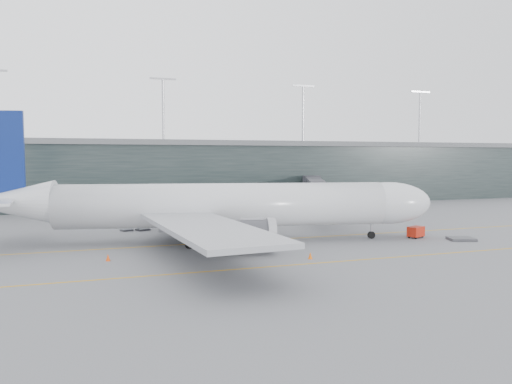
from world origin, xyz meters
name	(u,v)px	position (x,y,z in m)	size (l,w,h in m)	color
ground	(181,240)	(0.00, 0.00, 0.00)	(320.00, 320.00, 0.00)	#5D5E62
taxiline_a	(186,244)	(0.00, -4.00, 0.01)	(160.00, 0.25, 0.02)	#C48A12
taxiline_b	(217,271)	(0.00, -20.00, 0.01)	(160.00, 0.25, 0.02)	#C48A12
taxiline_lead_main	(188,221)	(5.00, 20.00, 0.01)	(0.25, 60.00, 0.02)	#C48A12
terminal	(138,172)	(0.00, 58.00, 7.62)	(240.00, 36.00, 29.00)	black
main_aircraft	(220,206)	(4.69, -3.63, 4.82)	(60.87, 56.38, 17.16)	silver
jet_bridge	(304,187)	(29.71, 24.66, 5.28)	(20.82, 43.99, 7.05)	#2F2F35
gse_cart	(416,232)	(31.65, -9.22, 0.89)	(2.73, 2.27, 1.60)	#B01D0C
baggage_dolly	(461,239)	(36.22, -13.02, 0.20)	(3.33, 2.66, 0.33)	#38383D
uld_a	(127,226)	(-6.36, 10.67, 0.84)	(2.14, 1.93, 1.60)	#3B3B40
uld_b	(143,225)	(-3.97, 10.37, 0.93)	(2.35, 2.11, 1.76)	#3B3B40
uld_c	(169,223)	(0.05, 10.08, 1.01)	(2.62, 2.41, 1.92)	#3B3B40
cone_nose	(418,231)	(34.75, -5.57, 0.37)	(0.46, 0.46, 0.74)	#E8560C
cone_wing_stbd	(310,256)	(11.31, -17.74, 0.39)	(0.49, 0.49, 0.78)	orange
cone_wing_port	(220,225)	(8.40, 10.52, 0.34)	(0.43, 0.43, 0.68)	#F3430D
cone_tail	(108,257)	(-10.10, -11.55, 0.39)	(0.49, 0.49, 0.79)	#E7450C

